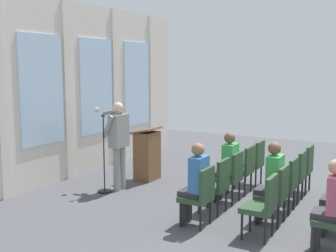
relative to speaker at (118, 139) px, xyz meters
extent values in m
plane|color=#4C4C51|center=(0.32, -4.08, -1.03)|extent=(14.60, 14.60, 0.00)
cube|color=silver|center=(0.32, 1.54, 0.91)|extent=(8.60, 0.10, 3.87)
cube|color=silver|center=(-1.53, 1.48, 0.91)|extent=(0.20, 0.08, 3.87)
cube|color=silver|center=(-0.55, 1.48, 0.97)|extent=(1.16, 0.04, 2.23)
cube|color=silver|center=(0.19, 1.48, 0.91)|extent=(0.20, 0.08, 3.87)
cube|color=silver|center=(1.18, 1.48, 0.97)|extent=(1.16, 0.04, 2.23)
cube|color=silver|center=(1.91, 1.48, 0.91)|extent=(0.20, 0.08, 3.87)
cube|color=silver|center=(2.90, 1.48, 0.97)|extent=(1.16, 0.04, 2.23)
cube|color=silver|center=(3.63, 1.48, 0.91)|extent=(0.20, 0.08, 3.87)
cylinder|color=gray|center=(-0.09, -0.02, -0.59)|extent=(0.14, 0.14, 0.87)
cylinder|color=gray|center=(0.09, -0.02, -0.59)|extent=(0.14, 0.14, 0.87)
cube|color=gray|center=(0.00, -0.02, 0.17)|extent=(0.42, 0.22, 0.65)
cube|color=#26663F|center=(0.00, 0.10, 0.25)|extent=(0.06, 0.01, 0.39)
sphere|color=beige|center=(0.00, -0.01, 0.63)|extent=(0.21, 0.21, 0.21)
cylinder|color=gray|center=(-0.24, 0.06, 0.28)|extent=(0.09, 0.28, 0.45)
cylinder|color=gray|center=(0.15, 0.12, 0.50)|extent=(0.15, 0.36, 0.15)
cylinder|color=gray|center=(0.09, 0.25, 0.52)|extent=(0.11, 0.34, 0.15)
sphere|color=beige|center=(-0.03, 0.51, 0.57)|extent=(0.10, 0.10, 0.10)
cylinder|color=black|center=(-0.29, 0.14, -1.01)|extent=(0.28, 0.28, 0.03)
cylinder|color=black|center=(-0.29, 0.14, -0.27)|extent=(0.02, 0.02, 1.45)
sphere|color=#262626|center=(-0.29, 0.14, 0.49)|extent=(0.07, 0.07, 0.07)
cube|color=brown|center=(0.94, -0.08, -0.50)|extent=(0.52, 0.40, 1.05)
cube|color=brown|center=(0.94, -0.06, 0.06)|extent=(0.60, 0.48, 0.14)
cylinder|color=black|center=(-0.82, -2.03, -0.83)|extent=(0.04, 0.04, 0.40)
cylinder|color=black|center=(-1.18, -2.03, -0.83)|extent=(0.04, 0.04, 0.40)
cylinder|color=black|center=(-0.82, -2.37, -0.83)|extent=(0.04, 0.04, 0.40)
cylinder|color=black|center=(-1.18, -2.37, -0.83)|extent=(0.04, 0.04, 0.40)
cube|color=#2D472D|center=(-1.00, -2.20, -0.59)|extent=(0.46, 0.44, 0.08)
cube|color=#2D472D|center=(-1.00, -2.39, -0.32)|extent=(0.46, 0.06, 0.46)
cylinder|color=#2D2D33|center=(-1.09, -2.02, -0.81)|extent=(0.10, 0.10, 0.44)
cylinder|color=#2D2D33|center=(-0.91, -2.02, -0.81)|extent=(0.10, 0.10, 0.44)
cube|color=#2D2D33|center=(-1.00, -2.14, -0.53)|extent=(0.34, 0.36, 0.12)
cube|color=#3366A5|center=(-1.00, -2.25, -0.20)|extent=(0.36, 0.20, 0.54)
sphere|color=#8C6647|center=(-1.00, -2.23, 0.18)|extent=(0.20, 0.20, 0.20)
cylinder|color=black|center=(-0.16, -2.03, -0.83)|extent=(0.04, 0.04, 0.40)
cylinder|color=black|center=(-0.52, -2.03, -0.83)|extent=(0.04, 0.04, 0.40)
cylinder|color=black|center=(-0.16, -2.37, -0.83)|extent=(0.04, 0.04, 0.40)
cylinder|color=black|center=(-0.52, -2.37, -0.83)|extent=(0.04, 0.04, 0.40)
cube|color=#2D472D|center=(-0.34, -2.20, -0.59)|extent=(0.46, 0.44, 0.08)
cube|color=#2D472D|center=(-0.34, -2.39, -0.32)|extent=(0.46, 0.06, 0.46)
cylinder|color=black|center=(0.50, -2.03, -0.83)|extent=(0.04, 0.04, 0.40)
cylinder|color=black|center=(0.14, -2.03, -0.83)|extent=(0.04, 0.04, 0.40)
cylinder|color=black|center=(0.50, -2.37, -0.83)|extent=(0.04, 0.04, 0.40)
cylinder|color=black|center=(0.14, -2.37, -0.83)|extent=(0.04, 0.04, 0.40)
cube|color=#2D472D|center=(0.32, -2.20, -0.59)|extent=(0.46, 0.44, 0.08)
cube|color=#2D472D|center=(0.32, -2.39, -0.32)|extent=(0.46, 0.06, 0.46)
cylinder|color=#2D2D33|center=(0.23, -2.02, -0.81)|extent=(0.10, 0.10, 0.44)
cylinder|color=#2D2D33|center=(0.41, -2.02, -0.81)|extent=(0.10, 0.10, 0.44)
cube|color=#2D2D33|center=(0.32, -2.14, -0.53)|extent=(0.34, 0.36, 0.12)
cube|color=green|center=(0.32, -2.25, -0.21)|extent=(0.36, 0.20, 0.53)
sphere|color=brown|center=(0.32, -2.23, 0.17)|extent=(0.20, 0.20, 0.20)
cylinder|color=black|center=(1.15, -2.03, -0.83)|extent=(0.04, 0.04, 0.40)
cylinder|color=black|center=(0.79, -2.03, -0.83)|extent=(0.04, 0.04, 0.40)
cylinder|color=black|center=(1.15, -2.37, -0.83)|extent=(0.04, 0.04, 0.40)
cylinder|color=black|center=(0.79, -2.37, -0.83)|extent=(0.04, 0.04, 0.40)
cube|color=#2D472D|center=(0.97, -2.20, -0.59)|extent=(0.46, 0.44, 0.08)
cube|color=#2D472D|center=(0.97, -2.39, -0.32)|extent=(0.46, 0.06, 0.46)
cylinder|color=black|center=(1.81, -2.03, -0.83)|extent=(0.04, 0.04, 0.40)
cylinder|color=black|center=(1.45, -2.03, -0.83)|extent=(0.04, 0.04, 0.40)
cylinder|color=black|center=(1.81, -2.37, -0.83)|extent=(0.04, 0.04, 0.40)
cylinder|color=black|center=(1.45, -2.37, -0.83)|extent=(0.04, 0.04, 0.40)
cube|color=#2D472D|center=(1.63, -2.20, -0.59)|extent=(0.46, 0.44, 0.08)
cube|color=#2D472D|center=(1.63, -2.39, -0.32)|extent=(0.46, 0.06, 0.46)
cylinder|color=black|center=(-0.82, -3.02, -0.83)|extent=(0.04, 0.04, 0.40)
cylinder|color=black|center=(-1.18, -3.02, -0.83)|extent=(0.04, 0.04, 0.40)
cylinder|color=black|center=(-0.82, -3.36, -0.83)|extent=(0.04, 0.04, 0.40)
cylinder|color=black|center=(-1.18, -3.36, -0.83)|extent=(0.04, 0.04, 0.40)
cube|color=#2D472D|center=(-1.00, -3.19, -0.59)|extent=(0.46, 0.44, 0.08)
cube|color=#2D472D|center=(-1.00, -3.38, -0.32)|extent=(0.46, 0.06, 0.46)
cylinder|color=black|center=(-0.16, -3.02, -0.83)|extent=(0.04, 0.04, 0.40)
cylinder|color=black|center=(-0.52, -3.02, -0.83)|extent=(0.04, 0.04, 0.40)
cylinder|color=black|center=(-0.16, -3.36, -0.83)|extent=(0.04, 0.04, 0.40)
cylinder|color=black|center=(-0.52, -3.36, -0.83)|extent=(0.04, 0.04, 0.40)
cube|color=#2D472D|center=(-0.34, -3.19, -0.59)|extent=(0.46, 0.44, 0.08)
cube|color=#2D472D|center=(-0.34, -3.38, -0.32)|extent=(0.46, 0.06, 0.46)
cylinder|color=#2D2D33|center=(-0.43, -3.01, -0.81)|extent=(0.10, 0.10, 0.44)
cylinder|color=#2D2D33|center=(-0.25, -3.01, -0.81)|extent=(0.10, 0.10, 0.44)
cube|color=#2D2D33|center=(-0.34, -3.13, -0.53)|extent=(0.34, 0.36, 0.12)
cube|color=green|center=(-0.34, -3.24, -0.20)|extent=(0.36, 0.20, 0.54)
sphere|color=brown|center=(-0.34, -3.22, 0.18)|extent=(0.20, 0.20, 0.20)
cylinder|color=black|center=(0.50, -3.02, -0.83)|extent=(0.04, 0.04, 0.40)
cylinder|color=black|center=(0.14, -3.02, -0.83)|extent=(0.04, 0.04, 0.40)
cylinder|color=black|center=(0.50, -3.36, -0.83)|extent=(0.04, 0.04, 0.40)
cylinder|color=black|center=(0.14, -3.36, -0.83)|extent=(0.04, 0.04, 0.40)
cube|color=#2D472D|center=(0.32, -3.19, -0.59)|extent=(0.46, 0.44, 0.08)
cube|color=#2D472D|center=(0.32, -3.38, -0.32)|extent=(0.46, 0.06, 0.46)
cylinder|color=black|center=(1.15, -3.02, -0.83)|extent=(0.04, 0.04, 0.40)
cylinder|color=black|center=(0.79, -3.02, -0.83)|extent=(0.04, 0.04, 0.40)
cylinder|color=black|center=(1.15, -3.36, -0.83)|extent=(0.04, 0.04, 0.40)
cylinder|color=black|center=(0.79, -3.36, -0.83)|extent=(0.04, 0.04, 0.40)
cube|color=#2D472D|center=(0.97, -3.19, -0.59)|extent=(0.46, 0.44, 0.08)
cube|color=#2D472D|center=(0.97, -3.38, -0.32)|extent=(0.46, 0.06, 0.46)
cylinder|color=black|center=(1.81, -3.02, -0.83)|extent=(0.04, 0.04, 0.40)
cylinder|color=black|center=(1.45, -3.02, -0.83)|extent=(0.04, 0.04, 0.40)
cylinder|color=black|center=(1.81, -3.36, -0.83)|extent=(0.04, 0.04, 0.40)
cylinder|color=black|center=(1.45, -3.36, -0.83)|extent=(0.04, 0.04, 0.40)
cube|color=#2D472D|center=(1.63, -3.19, -0.59)|extent=(0.46, 0.44, 0.08)
cube|color=#2D472D|center=(1.63, -3.38, -0.32)|extent=(0.46, 0.06, 0.46)
cylinder|color=black|center=(-0.82, -4.01, -0.83)|extent=(0.04, 0.04, 0.40)
cylinder|color=black|center=(-1.18, -4.01, -0.83)|extent=(0.04, 0.04, 0.40)
cube|color=#2D472D|center=(-1.00, -4.18, -0.59)|extent=(0.46, 0.44, 0.08)
cylinder|color=#2D2D33|center=(-1.09, -4.00, -0.81)|extent=(0.10, 0.10, 0.44)
cylinder|color=#2D2D33|center=(-0.91, -4.00, -0.81)|extent=(0.10, 0.10, 0.44)
cube|color=#2D2D33|center=(-1.00, -4.12, -0.53)|extent=(0.34, 0.36, 0.12)
cube|color=#B24C66|center=(-1.00, -4.23, -0.22)|extent=(0.36, 0.20, 0.50)
sphere|color=tan|center=(-1.00, -4.21, 0.14)|extent=(0.20, 0.20, 0.20)
cylinder|color=black|center=(-0.16, -4.01, -0.83)|extent=(0.04, 0.04, 0.40)
cylinder|color=black|center=(-0.52, -4.01, -0.83)|extent=(0.04, 0.04, 0.40)
cylinder|color=#2D2D33|center=(-0.43, -4.00, -0.81)|extent=(0.10, 0.10, 0.44)
cylinder|color=#2D2D33|center=(-0.25, -4.00, -0.81)|extent=(0.10, 0.10, 0.44)
cube|color=#2D2D33|center=(-0.34, -4.12, -0.53)|extent=(0.34, 0.36, 0.12)
cylinder|color=black|center=(0.50, -4.01, -0.83)|extent=(0.04, 0.04, 0.40)
cylinder|color=black|center=(0.14, -4.01, -0.83)|extent=(0.04, 0.04, 0.40)
cylinder|color=#2D2D33|center=(0.23, -4.00, -0.81)|extent=(0.10, 0.10, 0.44)
cylinder|color=#2D2D33|center=(0.41, -4.00, -0.81)|extent=(0.10, 0.10, 0.44)
cylinder|color=black|center=(0.79, -4.01, -0.83)|extent=(0.04, 0.04, 0.40)
camera|label=1|loc=(-6.70, -4.94, 1.43)|focal=45.15mm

